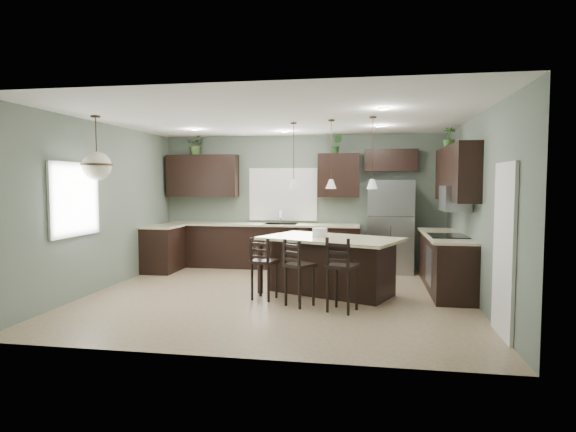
% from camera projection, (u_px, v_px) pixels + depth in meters
% --- Properties ---
extents(ground, '(6.00, 6.00, 0.00)m').
position_uv_depth(ground, '(278.00, 296.00, 7.67)').
color(ground, '#9E8466').
rests_on(ground, ground).
extents(pantry_door, '(0.04, 0.82, 2.04)m').
position_uv_depth(pantry_door, '(504.00, 250.00, 5.58)').
color(pantry_door, white).
rests_on(pantry_door, ground).
extents(window_back, '(1.35, 0.02, 1.00)m').
position_uv_depth(window_back, '(283.00, 194.00, 10.32)').
color(window_back, white).
rests_on(window_back, room_shell).
extents(window_left, '(0.02, 1.10, 1.00)m').
position_uv_depth(window_left, '(74.00, 199.00, 7.27)').
color(window_left, white).
rests_on(window_left, room_shell).
extents(left_return_cabs, '(0.60, 0.90, 0.90)m').
position_uv_depth(left_return_cabs, '(163.00, 249.00, 9.76)').
color(left_return_cabs, black).
rests_on(left_return_cabs, ground).
extents(left_return_countertop, '(0.66, 0.96, 0.04)m').
position_uv_depth(left_return_countertop, '(163.00, 226.00, 9.72)').
color(left_return_countertop, beige).
rests_on(left_return_countertop, left_return_cabs).
extents(back_lower_cabs, '(4.20, 0.60, 0.90)m').
position_uv_depth(back_lower_cabs, '(260.00, 246.00, 10.19)').
color(back_lower_cabs, black).
rests_on(back_lower_cabs, ground).
extents(back_countertop, '(4.20, 0.66, 0.04)m').
position_uv_depth(back_countertop, '(260.00, 224.00, 10.14)').
color(back_countertop, beige).
rests_on(back_countertop, back_lower_cabs).
extents(sink_inset, '(0.70, 0.45, 0.01)m').
position_uv_depth(sink_inset, '(281.00, 224.00, 10.06)').
color(sink_inset, gray).
rests_on(sink_inset, back_countertop).
extents(faucet, '(0.02, 0.02, 0.28)m').
position_uv_depth(faucet, '(280.00, 217.00, 10.02)').
color(faucet, silver).
rests_on(faucet, back_countertop).
extents(back_upper_left, '(1.55, 0.34, 0.90)m').
position_uv_depth(back_upper_left, '(203.00, 176.00, 10.43)').
color(back_upper_left, black).
rests_on(back_upper_left, room_shell).
extents(back_upper_right, '(0.85, 0.34, 0.90)m').
position_uv_depth(back_upper_right, '(339.00, 175.00, 9.94)').
color(back_upper_right, black).
rests_on(back_upper_right, room_shell).
extents(fridge_header, '(1.05, 0.34, 0.45)m').
position_uv_depth(fridge_header, '(391.00, 160.00, 9.74)').
color(fridge_header, black).
rests_on(fridge_header, room_shell).
extents(right_lower_cabs, '(0.60, 2.35, 0.90)m').
position_uv_depth(right_lower_cabs, '(446.00, 263.00, 8.05)').
color(right_lower_cabs, black).
rests_on(right_lower_cabs, ground).
extents(right_countertop, '(0.66, 2.35, 0.04)m').
position_uv_depth(right_countertop, '(445.00, 236.00, 8.02)').
color(right_countertop, beige).
rests_on(right_countertop, right_lower_cabs).
extents(cooktop, '(0.58, 0.75, 0.02)m').
position_uv_depth(cooktop, '(448.00, 236.00, 7.75)').
color(cooktop, black).
rests_on(cooktop, right_countertop).
extents(wall_oven_front, '(0.01, 0.72, 0.60)m').
position_uv_depth(wall_oven_front, '(429.00, 266.00, 7.83)').
color(wall_oven_front, gray).
rests_on(wall_oven_front, right_lower_cabs).
extents(right_upper_cabs, '(0.34, 2.35, 0.90)m').
position_uv_depth(right_upper_cabs, '(456.00, 174.00, 7.92)').
color(right_upper_cabs, black).
rests_on(right_upper_cabs, room_shell).
extents(microwave, '(0.40, 0.75, 0.40)m').
position_uv_depth(microwave, '(455.00, 198.00, 7.69)').
color(microwave, gray).
rests_on(microwave, right_upper_cabs).
extents(refrigerator, '(0.90, 0.74, 1.85)m').
position_uv_depth(refrigerator, '(390.00, 226.00, 9.65)').
color(refrigerator, '#919299').
rests_on(refrigerator, ground).
extents(kitchen_island, '(2.46, 1.96, 0.92)m').
position_uv_depth(kitchen_island, '(330.00, 266.00, 7.74)').
color(kitchen_island, black).
rests_on(kitchen_island, ground).
extents(serving_dish, '(0.24, 0.24, 0.14)m').
position_uv_depth(serving_dish, '(320.00, 232.00, 7.81)').
color(serving_dish, silver).
rests_on(serving_dish, kitchen_island).
extents(bar_stool_left, '(0.44, 0.44, 0.97)m').
position_uv_depth(bar_stool_left, '(264.00, 268.00, 7.40)').
color(bar_stool_left, black).
rests_on(bar_stool_left, ground).
extents(bar_stool_center, '(0.51, 0.51, 0.99)m').
position_uv_depth(bar_stool_center, '(300.00, 272.00, 7.00)').
color(bar_stool_center, black).
rests_on(bar_stool_center, ground).
extents(bar_stool_right, '(0.50, 0.50, 1.06)m').
position_uv_depth(bar_stool_right, '(342.00, 274.00, 6.69)').
color(bar_stool_right, black).
rests_on(bar_stool_right, ground).
extents(pendant_left, '(0.17, 0.17, 1.10)m').
position_uv_depth(pendant_left, '(294.00, 156.00, 7.99)').
color(pendant_left, white).
rests_on(pendant_left, room_shell).
extents(pendant_center, '(0.17, 0.17, 1.10)m').
position_uv_depth(pendant_center, '(331.00, 154.00, 7.62)').
color(pendant_center, silver).
rests_on(pendant_center, room_shell).
extents(pendant_right, '(0.17, 0.17, 1.10)m').
position_uv_depth(pendant_right, '(373.00, 153.00, 7.24)').
color(pendant_right, white).
rests_on(pendant_right, room_shell).
extents(chandelier, '(0.46, 0.46, 0.96)m').
position_uv_depth(chandelier, '(96.00, 148.00, 7.16)').
color(chandelier, beige).
rests_on(chandelier, room_shell).
extents(plant_back_left, '(0.39, 0.34, 0.43)m').
position_uv_depth(plant_back_left, '(196.00, 145.00, 10.37)').
color(plant_back_left, '#385A27').
rests_on(plant_back_left, back_upper_left).
extents(plant_back_right, '(0.23, 0.20, 0.38)m').
position_uv_depth(plant_back_right, '(337.00, 144.00, 9.87)').
color(plant_back_right, '#295826').
rests_on(plant_back_right, back_upper_right).
extents(plant_right_wall, '(0.24, 0.24, 0.38)m').
position_uv_depth(plant_right_wall, '(449.00, 138.00, 8.45)').
color(plant_right_wall, '#355826').
rests_on(plant_right_wall, right_upper_cabs).
extents(room_shell, '(6.00, 6.00, 6.00)m').
position_uv_depth(room_shell, '(278.00, 189.00, 7.55)').
color(room_shell, '#5C6A5D').
rests_on(room_shell, ground).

